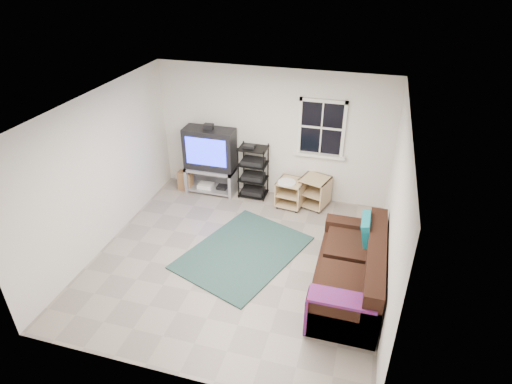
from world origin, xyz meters
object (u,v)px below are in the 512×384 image
(side_table_left, at_px, (315,190))
(side_table_right, at_px, (291,191))
(tv_unit, at_px, (210,155))
(av_rack, at_px, (253,175))
(sofa, at_px, (351,273))

(side_table_left, bearing_deg, side_table_right, -162.64)
(tv_unit, bearing_deg, av_rack, 3.43)
(side_table_left, bearing_deg, sofa, -68.80)
(side_table_left, distance_m, side_table_right, 0.48)
(side_table_left, bearing_deg, tv_unit, -179.00)
(tv_unit, relative_size, side_table_left, 2.32)
(av_rack, relative_size, side_table_left, 1.73)
(side_table_right, bearing_deg, av_rack, 168.81)
(side_table_right, xyz_separation_m, sofa, (1.36, -2.16, 0.02))
(av_rack, distance_m, side_table_left, 1.28)
(tv_unit, bearing_deg, side_table_left, 1.00)
(side_table_right, height_order, sofa, sofa)
(side_table_left, xyz_separation_m, sofa, (0.90, -2.31, 0.02))
(av_rack, distance_m, sofa, 3.18)
(side_table_right, bearing_deg, side_table_left, 17.36)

